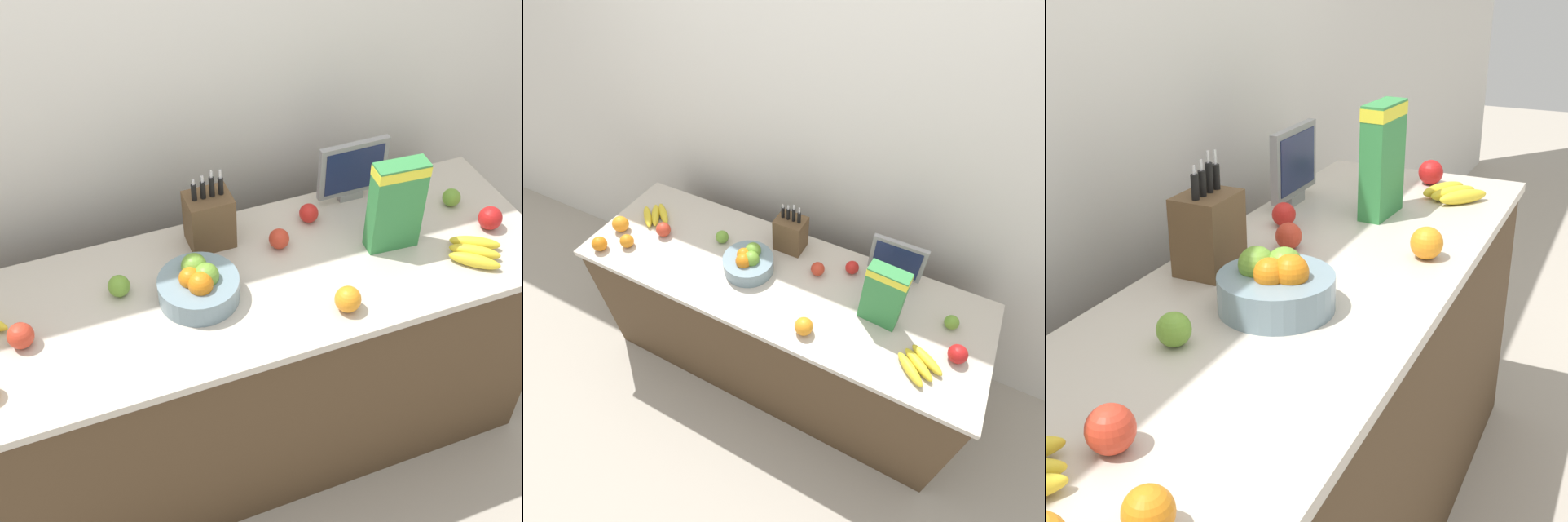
% 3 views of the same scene
% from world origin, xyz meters
% --- Properties ---
extents(ground_plane, '(14.00, 14.00, 0.00)m').
position_xyz_m(ground_plane, '(0.00, 0.00, 0.00)').
color(ground_plane, '#B2A899').
extents(wall_back, '(9.00, 0.06, 2.60)m').
position_xyz_m(wall_back, '(0.00, 0.56, 1.30)').
color(wall_back, silver).
rests_on(wall_back, ground_plane).
extents(counter, '(2.07, 0.68, 0.87)m').
position_xyz_m(counter, '(0.00, 0.00, 0.44)').
color(counter, '#4C3823').
rests_on(counter, ground_plane).
extents(knife_block, '(0.15, 0.12, 0.29)m').
position_xyz_m(knife_block, '(-0.03, 0.22, 0.97)').
color(knife_block, brown).
rests_on(knife_block, counter).
extents(small_monitor, '(0.26, 0.03, 0.24)m').
position_xyz_m(small_monitor, '(0.51, 0.26, 1.00)').
color(small_monitor, gray).
rests_on(small_monitor, counter).
extents(cereal_box, '(0.18, 0.08, 0.33)m').
position_xyz_m(cereal_box, '(0.53, -0.01, 1.05)').
color(cereal_box, '#338442').
rests_on(cereal_box, counter).
extents(fruit_bowl, '(0.25, 0.25, 0.13)m').
position_xyz_m(fruit_bowl, '(-0.15, -0.02, 0.93)').
color(fruit_bowl, gray).
rests_on(fruit_bowl, counter).
extents(banana_bunch_left, '(0.21, 0.21, 0.04)m').
position_xyz_m(banana_bunch_left, '(0.75, -0.17, 0.90)').
color(banana_bunch_left, yellow).
rests_on(banana_bunch_left, counter).
extents(banana_bunch_right, '(0.22, 0.22, 0.04)m').
position_xyz_m(banana_bunch_right, '(-0.82, 0.07, 0.90)').
color(banana_bunch_right, yellow).
rests_on(banana_bunch_right, counter).
extents(apple_rear, '(0.07, 0.07, 0.07)m').
position_xyz_m(apple_rear, '(0.17, 0.11, 0.91)').
color(apple_rear, red).
rests_on(apple_rear, counter).
extents(apple_middle, '(0.08, 0.08, 0.08)m').
position_xyz_m(apple_middle, '(0.88, -0.06, 0.92)').
color(apple_middle, red).
rests_on(apple_middle, counter).
extents(apple_rightmost, '(0.07, 0.07, 0.07)m').
position_xyz_m(apple_rightmost, '(0.32, 0.20, 0.91)').
color(apple_rightmost, red).
rests_on(apple_rightmost, counter).
extents(apple_front, '(0.08, 0.08, 0.08)m').
position_xyz_m(apple_front, '(-0.69, -0.02, 0.91)').
color(apple_front, red).
rests_on(apple_front, counter).
extents(apple_by_knife_block, '(0.07, 0.07, 0.07)m').
position_xyz_m(apple_by_knife_block, '(-0.37, 0.09, 0.91)').
color(apple_by_knife_block, '#6B9E33').
rests_on(apple_by_knife_block, counter).
extents(apple_near_bananas, '(0.06, 0.06, 0.06)m').
position_xyz_m(apple_near_bananas, '(0.83, 0.10, 0.91)').
color(apple_near_bananas, '#6B9E33').
rests_on(apple_near_bananas, counter).
extents(orange_front_right, '(0.08, 0.08, 0.08)m').
position_xyz_m(orange_front_right, '(-0.91, -0.26, 0.91)').
color(orange_front_right, orange).
rests_on(orange_front_right, counter).
extents(orange_mid_right, '(0.08, 0.08, 0.08)m').
position_xyz_m(orange_mid_right, '(0.26, -0.23, 0.92)').
color(orange_mid_right, orange).
rests_on(orange_mid_right, counter).
extents(orange_front_center, '(0.07, 0.07, 0.07)m').
position_xyz_m(orange_front_center, '(-0.80, -0.17, 0.91)').
color(orange_front_center, orange).
rests_on(orange_front_center, counter).
extents(orange_front_left, '(0.09, 0.09, 0.09)m').
position_xyz_m(orange_front_left, '(-0.92, -0.09, 0.92)').
color(orange_front_left, orange).
rests_on(orange_front_left, counter).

